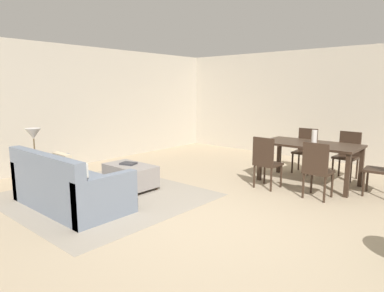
{
  "coord_description": "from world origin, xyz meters",
  "views": [
    {
      "loc": [
        2.56,
        -3.33,
        1.75
      ],
      "look_at": [
        -1.1,
        0.88,
        0.79
      ],
      "focal_mm": 31.47,
      "sensor_mm": 36.0,
      "label": 1
    }
  ],
  "objects_px": {
    "dining_table": "(310,148)",
    "vase_centerpiece": "(314,137)",
    "side_table": "(36,165)",
    "table_lamp": "(33,135)",
    "dining_chair_near_right": "(317,167)",
    "dining_chair_near_left": "(266,160)",
    "dining_chair_far_left": "(306,148)",
    "couch": "(68,188)",
    "dining_chair_head_east": "(384,166)",
    "dining_chair_far_right": "(348,152)",
    "book_on_ottoman": "(128,163)",
    "ottoman_table": "(130,175)"
  },
  "relations": [
    {
      "from": "table_lamp",
      "to": "dining_chair_head_east",
      "type": "relative_size",
      "value": 0.57
    },
    {
      "from": "dining_chair_far_left",
      "to": "vase_centerpiece",
      "type": "bearing_deg",
      "value": -59.98
    },
    {
      "from": "dining_chair_near_right",
      "to": "couch",
      "type": "bearing_deg",
      "value": -133.81
    },
    {
      "from": "dining_chair_near_right",
      "to": "side_table",
      "type": "bearing_deg",
      "value": -145.73
    },
    {
      "from": "table_lamp",
      "to": "couch",
      "type": "bearing_deg",
      "value": -4.6
    },
    {
      "from": "side_table",
      "to": "dining_chair_head_east",
      "type": "xyz_separation_m",
      "value": [
        4.69,
        3.5,
        0.08
      ]
    },
    {
      "from": "side_table",
      "to": "dining_chair_head_east",
      "type": "height_order",
      "value": "dining_chair_head_east"
    },
    {
      "from": "dining_chair_far_left",
      "to": "dining_chair_head_east",
      "type": "distance_m",
      "value": 1.82
    },
    {
      "from": "table_lamp",
      "to": "book_on_ottoman",
      "type": "height_order",
      "value": "table_lamp"
    },
    {
      "from": "side_table",
      "to": "table_lamp",
      "type": "relative_size",
      "value": 1.05
    },
    {
      "from": "table_lamp",
      "to": "dining_chair_far_left",
      "type": "relative_size",
      "value": 0.57
    },
    {
      "from": "ottoman_table",
      "to": "dining_chair_far_right",
      "type": "bearing_deg",
      "value": 50.12
    },
    {
      "from": "couch",
      "to": "dining_table",
      "type": "height_order",
      "value": "couch"
    },
    {
      "from": "side_table",
      "to": "book_on_ottoman",
      "type": "bearing_deg",
      "value": 43.99
    },
    {
      "from": "table_lamp",
      "to": "vase_centerpiece",
      "type": "relative_size",
      "value": 2.11
    },
    {
      "from": "dining_chair_head_east",
      "to": "couch",
      "type": "bearing_deg",
      "value": -133.6
    },
    {
      "from": "side_table",
      "to": "dining_chair_far_left",
      "type": "xyz_separation_m",
      "value": [
        3.06,
        4.3,
        0.08
      ]
    },
    {
      "from": "side_table",
      "to": "table_lamp",
      "type": "xyz_separation_m",
      "value": [
        -0.0,
        0.0,
        0.52
      ]
    },
    {
      "from": "dining_table",
      "to": "vase_centerpiece",
      "type": "bearing_deg",
      "value": -15.6
    },
    {
      "from": "ottoman_table",
      "to": "book_on_ottoman",
      "type": "xyz_separation_m",
      "value": [
        -0.05,
        0.01,
        0.2
      ]
    },
    {
      "from": "couch",
      "to": "dining_chair_far_left",
      "type": "relative_size",
      "value": 2.09
    },
    {
      "from": "couch",
      "to": "table_lamp",
      "type": "xyz_separation_m",
      "value": [
        -1.26,
        0.1,
        0.67
      ]
    },
    {
      "from": "table_lamp",
      "to": "dining_chair_near_right",
      "type": "distance_m",
      "value": 4.76
    },
    {
      "from": "dining_table",
      "to": "dining_chair_near_left",
      "type": "relative_size",
      "value": 1.87
    },
    {
      "from": "dining_chair_near_left",
      "to": "dining_chair_near_right",
      "type": "distance_m",
      "value": 0.9
    },
    {
      "from": "dining_chair_far_left",
      "to": "dining_chair_far_right",
      "type": "bearing_deg",
      "value": 1.21
    },
    {
      "from": "dining_table",
      "to": "dining_chair_near_right",
      "type": "relative_size",
      "value": 1.87
    },
    {
      "from": "dining_table",
      "to": "dining_chair_near_left",
      "type": "height_order",
      "value": "dining_chair_near_left"
    },
    {
      "from": "couch",
      "to": "dining_chair_far_left",
      "type": "xyz_separation_m",
      "value": [
        1.8,
        4.4,
        0.23
      ]
    },
    {
      "from": "dining_chair_far_left",
      "to": "dining_chair_far_right",
      "type": "distance_m",
      "value": 0.83
    },
    {
      "from": "dining_chair_far_left",
      "to": "book_on_ottoman",
      "type": "relative_size",
      "value": 3.54
    },
    {
      "from": "dining_chair_far_right",
      "to": "book_on_ottoman",
      "type": "height_order",
      "value": "dining_chair_far_right"
    },
    {
      "from": "vase_centerpiece",
      "to": "book_on_ottoman",
      "type": "distance_m",
      "value": 3.38
    },
    {
      "from": "dining_chair_near_left",
      "to": "vase_centerpiece",
      "type": "height_order",
      "value": "vase_centerpiece"
    },
    {
      "from": "dining_chair_near_left",
      "to": "book_on_ottoman",
      "type": "relative_size",
      "value": 3.54
    },
    {
      "from": "ottoman_table",
      "to": "vase_centerpiece",
      "type": "relative_size",
      "value": 3.83
    },
    {
      "from": "side_table",
      "to": "ottoman_table",
      "type": "bearing_deg",
      "value": 42.51
    },
    {
      "from": "ottoman_table",
      "to": "dining_chair_far_left",
      "type": "xyz_separation_m",
      "value": [
        1.85,
        3.19,
        0.28
      ]
    },
    {
      "from": "table_lamp",
      "to": "dining_table",
      "type": "distance_m",
      "value": 4.92
    },
    {
      "from": "dining_chair_far_right",
      "to": "book_on_ottoman",
      "type": "xyz_separation_m",
      "value": [
        -2.73,
        -3.2,
        -0.08
      ]
    },
    {
      "from": "table_lamp",
      "to": "dining_table",
      "type": "relative_size",
      "value": 0.31
    },
    {
      "from": "dining_chair_near_right",
      "to": "ottoman_table",
      "type": "bearing_deg",
      "value": -150.05
    },
    {
      "from": "dining_table",
      "to": "dining_chair_far_left",
      "type": "distance_m",
      "value": 0.92
    },
    {
      "from": "dining_chair_far_right",
      "to": "dining_chair_head_east",
      "type": "relative_size",
      "value": 1.0
    },
    {
      "from": "dining_chair_far_right",
      "to": "table_lamp",
      "type": "bearing_deg",
      "value": -132.03
    },
    {
      "from": "ottoman_table",
      "to": "book_on_ottoman",
      "type": "relative_size",
      "value": 3.66
    },
    {
      "from": "ottoman_table",
      "to": "dining_chair_near_left",
      "type": "xyz_separation_m",
      "value": [
        1.81,
        1.55,
        0.28
      ]
    },
    {
      "from": "dining_chair_near_left",
      "to": "book_on_ottoman",
      "type": "xyz_separation_m",
      "value": [
        -1.86,
        -1.54,
        -0.08
      ]
    },
    {
      "from": "dining_table",
      "to": "dining_chair_far_right",
      "type": "relative_size",
      "value": 1.87
    },
    {
      "from": "table_lamp",
      "to": "dining_chair_near_right",
      "type": "height_order",
      "value": "table_lamp"
    }
  ]
}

